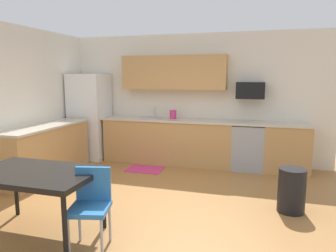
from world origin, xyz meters
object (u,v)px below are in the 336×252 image
object	(u,v)px
oven_range	(248,146)
kettle	(173,115)
dining_table	(35,177)
chair_near_table	(91,201)
trash_bin	(292,190)
refrigerator	(90,116)
microwave	(250,90)

from	to	relation	value
oven_range	kettle	distance (m)	1.66
dining_table	chair_near_table	distance (m)	0.74
oven_range	trash_bin	xyz separation A→B (m)	(0.65, -1.91, -0.16)
refrigerator	oven_range	distance (m)	3.48
refrigerator	dining_table	size ratio (longest dim) A/B	1.34
oven_range	microwave	size ratio (longest dim) A/B	1.69
dining_table	kettle	distance (m)	3.55
trash_bin	microwave	bearing A→B (deg)	107.99
refrigerator	trash_bin	distance (m)	4.53
refrigerator	dining_table	world-z (taller)	refrigerator
trash_bin	kettle	size ratio (longest dim) A/B	3.00
dining_table	refrigerator	bearing A→B (deg)	110.41
kettle	chair_near_table	bearing A→B (deg)	-88.86
trash_bin	kettle	distance (m)	3.04
kettle	refrigerator	bearing A→B (deg)	-176.07
refrigerator	kettle	size ratio (longest dim) A/B	9.36
refrigerator	dining_table	bearing A→B (deg)	-69.59
chair_near_table	refrigerator	bearing A→B (deg)	120.20
refrigerator	trash_bin	xyz separation A→B (m)	(4.10, -1.83, -0.64)
chair_near_table	oven_range	bearing A→B (deg)	66.71
microwave	trash_bin	distance (m)	2.45
microwave	trash_bin	bearing A→B (deg)	-72.01
refrigerator	kettle	xyz separation A→B (m)	(1.89, 0.13, 0.08)
microwave	dining_table	xyz separation A→B (m)	(-2.20, -3.53, -0.84)
microwave	dining_table	bearing A→B (deg)	-121.92
oven_range	trash_bin	size ratio (longest dim) A/B	1.52
microwave	refrigerator	bearing A→B (deg)	-177.01
refrigerator	chair_near_table	xyz separation A→B (m)	(1.96, -3.37, -0.43)
oven_range	microwave	world-z (taller)	microwave
refrigerator	microwave	size ratio (longest dim) A/B	3.47
oven_range	refrigerator	bearing A→B (deg)	-178.67
oven_range	kettle	world-z (taller)	kettle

